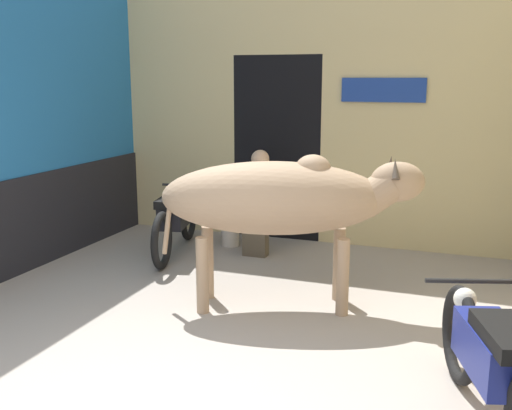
# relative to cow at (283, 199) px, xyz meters

# --- Properties ---
(wall_left_shopfront) EXTENTS (0.25, 4.39, 3.65)m
(wall_left_shopfront) POSITION_rel_cow_xyz_m (-2.97, 0.03, 0.77)
(wall_left_shopfront) COLOR #236BAD
(wall_left_shopfront) RESTS_ON ground_plane
(wall_back_with_doorway) EXTENTS (5.25, 0.93, 3.65)m
(wall_back_with_doorway) POSITION_rel_cow_xyz_m (-0.45, 2.49, 0.59)
(wall_back_with_doorway) COLOR #D1BC84
(wall_back_with_doorway) RESTS_ON ground_plane
(cow) EXTENTS (2.34, 1.25, 1.39)m
(cow) POSITION_rel_cow_xyz_m (0.00, 0.00, 0.00)
(cow) COLOR tan
(cow) RESTS_ON ground_plane
(motorcycle_near) EXTENTS (0.76, 1.84, 0.78)m
(motorcycle_near) POSITION_rel_cow_xyz_m (1.74, -1.48, -0.55)
(motorcycle_near) COLOR black
(motorcycle_near) RESTS_ON ground_plane
(motorcycle_far) EXTENTS (0.63, 1.81, 0.75)m
(motorcycle_far) POSITION_rel_cow_xyz_m (-1.69, 1.17, -0.57)
(motorcycle_far) COLOR black
(motorcycle_far) RESTS_ON ground_plane
(shopkeeper_seated) EXTENTS (0.41, 0.34, 1.22)m
(shopkeeper_seated) POSITION_rel_cow_xyz_m (-0.77, 1.51, -0.36)
(shopkeeper_seated) COLOR brown
(shopkeeper_seated) RESTS_ON ground_plane
(plastic_stool) EXTENTS (0.32, 0.32, 0.40)m
(plastic_stool) POSITION_rel_cow_xyz_m (-1.21, 1.69, -0.78)
(plastic_stool) COLOR beige
(plastic_stool) RESTS_ON ground_plane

